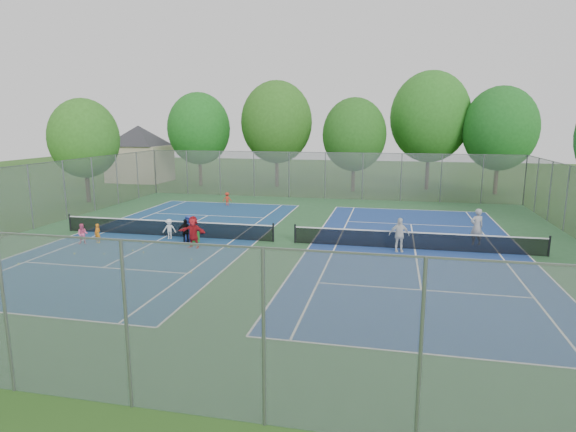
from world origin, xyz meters
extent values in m
plane|color=#285119|center=(0.00, 0.00, 0.00)|extent=(120.00, 120.00, 0.00)
cube|color=#2A5931|center=(0.00, 0.00, 0.01)|extent=(32.00, 32.00, 0.01)
cube|color=navy|center=(-7.00, 0.00, 0.02)|extent=(10.97, 23.77, 0.01)
cube|color=navy|center=(7.00, 0.00, 0.02)|extent=(10.97, 23.77, 0.01)
cube|color=black|center=(-7.00, 0.00, 0.46)|extent=(12.87, 0.10, 0.91)
cube|color=black|center=(7.00, 0.00, 0.46)|extent=(12.87, 0.10, 0.91)
cube|color=gray|center=(0.00, 16.00, 2.00)|extent=(32.00, 0.10, 4.00)
cube|color=gray|center=(0.00, -16.00, 2.00)|extent=(32.00, 0.10, 4.00)
cube|color=gray|center=(-16.00, 0.00, 2.00)|extent=(0.10, 32.00, 4.00)
cube|color=#B7A88C|center=(-22.00, 24.00, 2.00)|extent=(6.00, 5.00, 4.00)
pyramid|color=#2D2D33|center=(-22.00, 24.00, 6.20)|extent=(11.03, 11.03, 2.20)
cylinder|color=#443326|center=(-14.00, 22.00, 1.75)|extent=(0.36, 0.36, 3.50)
ellipsoid|color=#1C631D|center=(-14.00, 22.00, 5.90)|extent=(6.40, 6.40, 7.36)
cylinder|color=#443326|center=(-6.00, 23.00, 1.93)|extent=(0.36, 0.36, 3.85)
ellipsoid|color=#2D631C|center=(-6.00, 23.00, 6.55)|extent=(7.20, 7.20, 8.28)
cylinder|color=#443326|center=(2.00, 21.00, 1.57)|extent=(0.36, 0.36, 3.15)
ellipsoid|color=#245C1A|center=(2.00, 21.00, 5.40)|extent=(6.00, 6.00, 6.90)
cylinder|color=#443326|center=(9.00, 24.00, 2.10)|extent=(0.36, 0.36, 4.20)
ellipsoid|color=#28681E|center=(9.00, 24.00, 7.05)|extent=(7.60, 7.60, 8.74)
cylinder|color=#443326|center=(15.00, 22.00, 1.75)|extent=(0.36, 0.36, 3.50)
ellipsoid|color=#1A5C1C|center=(15.00, 22.00, 5.97)|extent=(6.60, 6.60, 7.59)
cylinder|color=#443326|center=(-19.00, 10.00, 1.57)|extent=(0.36, 0.36, 3.15)
ellipsoid|color=#2F6B1E|center=(-19.00, 10.00, 5.25)|extent=(5.60, 5.60, 6.44)
cube|color=blue|center=(-5.36, 1.01, 0.15)|extent=(0.36, 0.36, 0.30)
cube|color=green|center=(-4.78, -1.03, 0.30)|extent=(0.38, 0.38, 0.61)
imported|color=orange|center=(-9.98, -2.28, 0.53)|extent=(0.43, 0.33, 1.07)
imported|color=#F15D8F|center=(-10.62, -2.69, 0.56)|extent=(0.65, 0.58, 1.13)
imported|color=silver|center=(-6.54, -0.60, 0.58)|extent=(0.83, 0.59, 1.16)
imported|color=black|center=(-5.16, -1.49, 0.70)|extent=(0.88, 0.56, 1.40)
imported|color=navy|center=(-5.18, -1.00, 0.75)|extent=(0.79, 0.57, 1.50)
imported|color=red|center=(-4.40, -2.16, 0.85)|extent=(1.64, 0.74, 1.71)
imported|color=red|center=(-7.10, 10.78, 0.53)|extent=(0.75, 0.52, 1.06)
imported|color=#9B9B9D|center=(10.24, 1.65, 1.00)|extent=(0.86, 0.72, 2.01)
imported|color=silver|center=(6.15, -0.64, 0.89)|extent=(1.10, 0.60, 1.78)
sphere|color=#C7EC36|center=(-9.72, -4.69, 0.03)|extent=(0.07, 0.07, 0.07)
sphere|color=#DAEE37|center=(-3.93, -1.64, 0.03)|extent=(0.07, 0.07, 0.07)
sphere|color=#C9EB36|center=(-9.88, -2.41, 0.03)|extent=(0.07, 0.07, 0.07)
sphere|color=#DDEC36|center=(-3.56, -4.38, 0.03)|extent=(0.07, 0.07, 0.07)
sphere|color=#C5EF37|center=(-11.14, -6.79, 0.03)|extent=(0.07, 0.07, 0.07)
sphere|color=gold|center=(-2.73, -6.35, 0.03)|extent=(0.07, 0.07, 0.07)
sphere|color=#B3C22D|center=(-7.45, -1.97, 0.03)|extent=(0.07, 0.07, 0.07)
sphere|color=#C6D531|center=(-6.45, -3.73, 0.03)|extent=(0.07, 0.07, 0.07)
sphere|color=#AED130|center=(-7.18, -3.52, 0.03)|extent=(0.07, 0.07, 0.07)
sphere|color=#D4E635|center=(-8.25, -4.38, 0.03)|extent=(0.07, 0.07, 0.07)
sphere|color=#C8EE37|center=(-2.54, -1.90, 0.03)|extent=(0.07, 0.07, 0.07)
sphere|color=#C1DC33|center=(-4.54, -1.79, 0.03)|extent=(0.07, 0.07, 0.07)
camera|label=1|loc=(5.73, -25.13, 6.50)|focal=30.00mm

